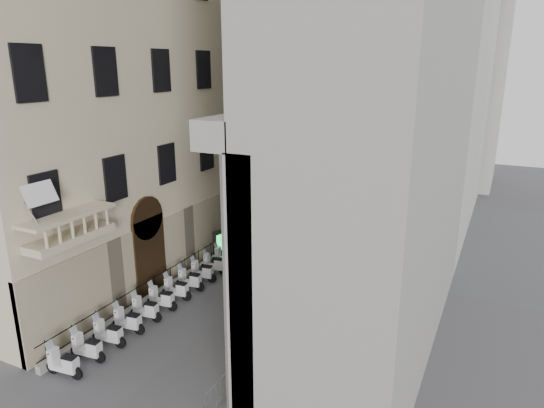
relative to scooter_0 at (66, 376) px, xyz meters
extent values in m
cube|color=beige|center=(3.22, 43.56, 15.00)|extent=(22.00, 10.00, 30.00)
cylinder|color=white|center=(-0.45, 24.32, 0.97)|extent=(0.06, 0.06, 1.95)
cylinder|color=white|center=(2.02, 24.32, 0.97)|extent=(0.06, 0.06, 1.95)
cylinder|color=white|center=(-0.45, 26.80, 0.97)|extent=(0.06, 0.06, 1.95)
cylinder|color=white|center=(2.02, 26.80, 0.97)|extent=(0.06, 0.06, 1.95)
cube|color=white|center=(0.79, 25.56, 1.99)|extent=(2.66, 2.66, 0.11)
cone|color=white|center=(0.79, 25.56, 2.43)|extent=(3.54, 3.54, 0.89)
cylinder|color=#979A9F|center=(-0.17, 22.77, 4.04)|extent=(0.16, 0.16, 8.08)
cylinder|color=#979A9F|center=(1.04, 22.65, 8.08)|extent=(2.42, 0.36, 0.12)
cube|color=#979A9F|center=(2.14, 22.54, 8.03)|extent=(0.52, 0.27, 0.15)
cube|color=black|center=(-0.98, 13.50, 0.95)|extent=(0.51, 0.94, 1.91)
cube|color=#19E54C|center=(-0.84, 13.46, 1.16)|extent=(0.22, 0.67, 1.06)
imported|color=#0D1235|center=(3.84, 19.60, 0.90)|extent=(0.70, 0.50, 1.80)
imported|color=black|center=(3.48, 21.91, 0.80)|extent=(0.89, 0.76, 1.59)
imported|color=black|center=(2.16, 21.59, 1.01)|extent=(1.16, 1.00, 2.01)
camera|label=1|loc=(15.14, -11.68, 12.36)|focal=32.00mm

